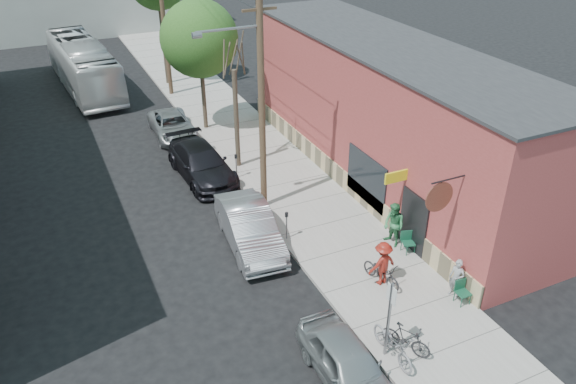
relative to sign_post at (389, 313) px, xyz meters
name	(u,v)px	position (x,y,z in m)	size (l,w,h in m)	color
ground	(251,280)	(-2.35, 5.36, -1.83)	(120.00, 120.00, 0.00)	black
sidewalk	(249,145)	(1.90, 16.36, -1.76)	(4.50, 58.00, 0.15)	#99948E
cafe_building	(386,113)	(6.64, 10.36, 1.47)	(6.60, 20.20, 6.61)	#973938
sign_post	(389,313)	(0.00, 0.00, 0.00)	(0.07, 0.45, 2.80)	slate
parking_meter_near	(287,221)	(-0.10, 7.07, -0.85)	(0.14, 0.14, 1.24)	slate
parking_meter_far	(236,162)	(-0.10, 12.90, -0.85)	(0.14, 0.14, 1.24)	slate
utility_pole_near	(260,94)	(0.04, 9.92, 3.58)	(3.57, 0.28, 10.00)	#503A28
utility_pole_far	(163,15)	(0.10, 26.11, 3.51)	(1.80, 0.28, 10.00)	#503A28
tree_bare	(236,120)	(0.45, 14.13, 0.83)	(0.24, 0.24, 5.02)	#44392C
tree_leafy_mid	(199,39)	(0.45, 19.57, 3.51)	(4.26, 4.26, 7.33)	#44392C
patio_chair_a	(408,243)	(3.85, 4.19, -1.24)	(0.50, 0.50, 0.88)	#13452F
patio_chair_b	(463,293)	(3.78, 0.89, -1.24)	(0.50, 0.50, 0.88)	#13452F
patron_grey	(456,278)	(3.79, 1.33, -0.93)	(0.55, 0.36, 1.51)	gray
patron_green	(394,225)	(3.58, 4.89, -0.75)	(0.91, 0.71, 1.87)	#317B49
cyclist	(382,263)	(1.83, 3.03, -0.81)	(1.12, 0.65, 1.74)	maroon
cyclist_bike	(382,272)	(1.83, 3.03, -1.22)	(0.62, 1.77, 0.93)	black
parked_bike_a	(406,339)	(0.66, -0.14, -1.19)	(0.47, 1.65, 0.99)	black
parked_bike_b	(393,344)	(0.14, -0.18, -1.15)	(0.70, 2.02, 1.06)	slate
car_0	(348,364)	(-1.55, -0.32, -1.12)	(1.68, 4.17, 1.42)	#959A9C
car_1	(250,228)	(-1.55, 7.48, -1.00)	(1.77, 5.07, 1.67)	#9F9FA6
car_2	(202,163)	(-1.55, 13.89, -1.04)	(2.22, 5.46, 1.59)	black
car_3	(173,126)	(-1.55, 19.44, -1.19)	(2.14, 4.63, 1.29)	#94999B
bus	(83,66)	(-4.91, 29.90, -0.16)	(2.81, 12.00, 3.34)	silver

